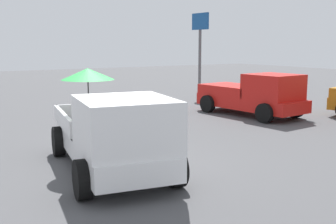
{
  "coord_description": "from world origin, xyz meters",
  "views": [
    {
      "loc": [
        9.05,
        -4.08,
        3.0
      ],
      "look_at": [
        -0.83,
        2.18,
        1.1
      ],
      "focal_mm": 45.03,
      "sensor_mm": 36.0,
      "label": 1
    }
  ],
  "objects": [
    {
      "name": "motel_sign",
      "position": [
        -10.0,
        10.1,
        3.31
      ],
      "size": [
        1.4,
        0.16,
        4.67
      ],
      "color": "#59595B",
      "rests_on": "ground"
    },
    {
      "name": "pickup_truck_main",
      "position": [
        0.45,
        -0.1,
        0.98
      ],
      "size": [
        5.31,
        2.99,
        2.41
      ],
      "rotation": [
        0.0,
        0.0,
        -0.18
      ],
      "color": "black",
      "rests_on": "ground"
    },
    {
      "name": "ground_plane",
      "position": [
        0.0,
        0.0,
        0.0
      ],
      "size": [
        80.0,
        80.0,
        0.0
      ],
      "primitive_type": "plane",
      "color": "#4C4C4F"
    },
    {
      "name": "pickup_truck_red",
      "position": [
        -3.84,
        8.36,
        0.87
      ],
      "size": [
        4.94,
        2.5,
        1.8
      ],
      "rotation": [
        0.0,
        0.0,
        0.09
      ],
      "color": "black",
      "rests_on": "ground"
    }
  ]
}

